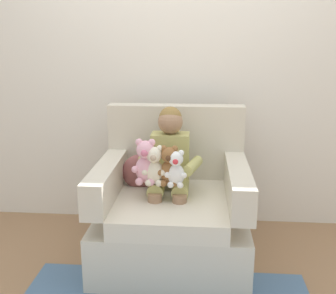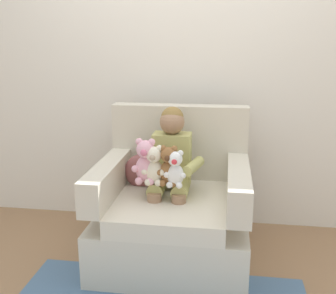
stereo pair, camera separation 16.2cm
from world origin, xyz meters
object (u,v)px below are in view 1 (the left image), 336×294
armchair (173,212)px  plush_cream (154,166)px  plush_brown (169,167)px  seated_child (170,162)px  throw_pillow (140,172)px  plush_pink (146,163)px  plush_white (176,169)px

armchair → plush_cream: bearing=-129.5°
plush_brown → seated_child: bearing=106.0°
seated_child → armchair: bearing=-49.7°
seated_child → plush_brown: seated_child is taller
armchair → seated_child: size_ratio=1.25×
armchair → seated_child: seated_child is taller
plush_cream → throw_pillow: size_ratio=1.01×
plush_cream → plush_pink: plush_pink is taller
plush_white → throw_pillow: plush_white is taller
armchair → plush_cream: armchair is taller
plush_white → plush_cream: size_ratio=0.92×
plush_pink → plush_white: bearing=0.2°
seated_child → plush_cream: bearing=-111.5°
plush_pink → seated_child: bearing=58.1°
plush_brown → plush_cream: (-0.10, -0.00, 0.00)m
seated_child → plush_white: 0.20m
seated_child → plush_brown: (0.01, -0.17, 0.02)m
plush_white → armchair: bearing=119.3°
armchair → plush_cream: size_ratio=3.91×
plush_brown → plush_pink: 0.16m
plush_pink → throw_pillow: 0.30m
seated_child → plush_brown: size_ratio=3.15×
armchair → seated_child: 0.36m
armchair → plush_white: bearing=-78.7°
seated_child → plush_pink: (-0.14, -0.15, 0.04)m
seated_child → plush_cream: 0.19m
plush_brown → plush_white: size_ratio=1.09×
plush_white → plush_brown: bearing=169.6°
seated_child → plush_cream: size_ratio=3.14×
armchair → plush_white: 0.40m
armchair → seated_child: bearing=124.7°
plush_white → throw_pillow: 0.42m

